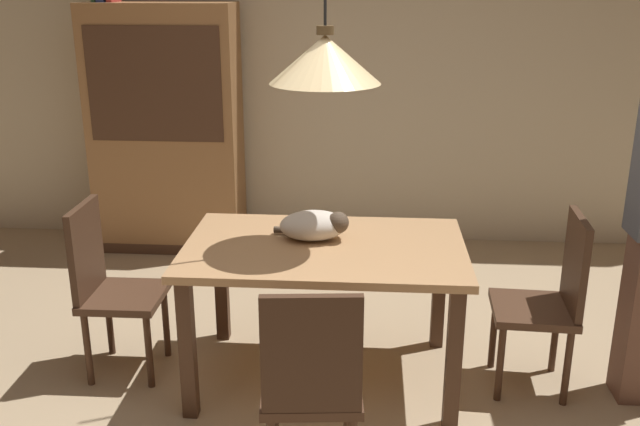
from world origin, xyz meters
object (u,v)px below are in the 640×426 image
at_px(chair_near_front, 311,382).
at_px(dining_table, 325,264).
at_px(chair_left_side, 108,282).
at_px(chair_right_side, 550,296).
at_px(pendant_lamp, 325,59).
at_px(cat_sleeping, 315,225).
at_px(hutch_bookcase, 167,135).

bearing_deg(chair_near_front, dining_table, 90.48).
relative_size(dining_table, chair_left_side, 1.51).
xyz_separation_m(chair_right_side, chair_left_side, (-2.26, 0.00, 0.00)).
xyz_separation_m(chair_left_side, pendant_lamp, (1.13, 0.00, 1.15)).
distance_m(chair_near_front, chair_right_side, 1.42).
bearing_deg(pendant_lamp, cat_sleeping, 125.74).
height_order(chair_right_side, chair_left_side, same).
height_order(chair_near_front, chair_right_side, same).
distance_m(chair_near_front, hutch_bookcase, 3.07).
distance_m(chair_right_side, pendant_lamp, 1.61).
bearing_deg(pendant_lamp, chair_right_side, -0.22).
xyz_separation_m(chair_right_side, pendant_lamp, (-1.13, 0.00, 1.15)).
bearing_deg(chair_left_side, chair_right_side, -0.09).
distance_m(chair_near_front, cat_sleeping, 1.00).
xyz_separation_m(chair_near_front, hutch_bookcase, (-1.33, 2.75, 0.38)).
distance_m(chair_left_side, hutch_bookcase, 1.92).
relative_size(dining_table, hutch_bookcase, 0.76).
xyz_separation_m(chair_near_front, pendant_lamp, (-0.01, 0.88, 1.15)).
bearing_deg(pendant_lamp, dining_table, -93.58).
bearing_deg(chair_right_side, chair_left_side, 179.91).
distance_m(chair_right_side, hutch_bookcase, 3.11).
height_order(dining_table, pendant_lamp, pendant_lamp).
xyz_separation_m(chair_right_side, cat_sleeping, (-1.18, 0.08, 0.32)).
xyz_separation_m(dining_table, cat_sleeping, (-0.05, 0.07, 0.18)).
xyz_separation_m(chair_left_side, cat_sleeping, (1.08, 0.07, 0.32)).
bearing_deg(chair_left_side, chair_near_front, -37.68).
distance_m(chair_right_side, chair_left_side, 2.26).
bearing_deg(hutch_bookcase, chair_near_front, -64.16).
bearing_deg(pendant_lamp, chair_near_front, -89.52).
xyz_separation_m(cat_sleeping, pendant_lamp, (0.05, -0.07, 0.84)).
bearing_deg(cat_sleeping, chair_near_front, -86.38).
xyz_separation_m(dining_table, pendant_lamp, (0.00, 0.00, 1.01)).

